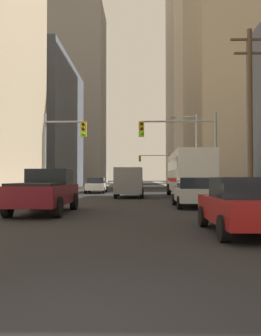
# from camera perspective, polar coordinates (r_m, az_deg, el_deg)

# --- Properties ---
(ground_plane) EXTENTS (400.00, 400.00, 0.00)m
(ground_plane) POSITION_cam_1_polar(r_m,az_deg,el_deg) (3.89, -8.76, -24.25)
(ground_plane) COLOR black
(sidewalk_left) EXTENTS (2.87, 160.00, 0.15)m
(sidewalk_left) POSITION_cam_1_polar(r_m,az_deg,el_deg) (54.05, -6.51, -3.07)
(sidewalk_left) COLOR #9E9E99
(sidewalk_left) RESTS_ON ground
(sidewalk_right) EXTENTS (2.87, 160.00, 0.15)m
(sidewalk_right) POSITION_cam_1_polar(r_m,az_deg,el_deg) (53.90, 7.83, -3.07)
(sidewalk_right) COLOR #9E9E99
(sidewalk_right) RESTS_ON ground
(city_bus) EXTENTS (2.77, 11.55, 3.40)m
(city_bus) POSITION_cam_1_polar(r_m,az_deg,el_deg) (28.50, 9.00, -0.69)
(city_bus) COLOR silver
(city_bus) RESTS_ON ground
(pickup_truck_maroon) EXTENTS (2.20, 5.40, 1.90)m
(pickup_truck_maroon) POSITION_cam_1_polar(r_m,az_deg,el_deg) (16.10, -13.18, -3.55)
(pickup_truck_maroon) COLOR maroon
(pickup_truck_maroon) RESTS_ON ground
(cargo_van_grey) EXTENTS (2.16, 5.26, 2.26)m
(cargo_van_grey) POSITION_cam_1_polar(r_m,az_deg,el_deg) (28.19, -0.18, -2.00)
(cargo_van_grey) COLOR slate
(cargo_van_grey) RESTS_ON ground
(sedan_red) EXTENTS (1.95, 4.20, 1.52)m
(sedan_red) POSITION_cam_1_polar(r_m,az_deg,el_deg) (10.32, 17.38, -5.55)
(sedan_red) COLOR maroon
(sedan_red) RESTS_ON ground
(sedan_silver) EXTENTS (1.95, 4.22, 1.52)m
(sedan_silver) POSITION_cam_1_polar(r_m,az_deg,el_deg) (19.06, 9.83, -3.74)
(sedan_silver) COLOR #B7BABF
(sedan_silver) RESTS_ON ground
(sedan_white) EXTENTS (1.95, 4.24, 1.52)m
(sedan_white) POSITION_cam_1_polar(r_m,az_deg,el_deg) (36.38, -5.37, -2.71)
(sedan_white) COLOR white
(sedan_white) RESTS_ON ground
(traffic_signal_near_left) EXTENTS (2.96, 0.44, 6.00)m
(traffic_signal_near_left) POSITION_cam_1_polar(r_m,az_deg,el_deg) (25.71, -10.58, 4.04)
(traffic_signal_near_left) COLOR gray
(traffic_signal_near_left) RESTS_ON ground
(traffic_signal_near_right) EXTENTS (5.37, 0.44, 6.00)m
(traffic_signal_near_right) POSITION_cam_1_polar(r_m,az_deg,el_deg) (25.35, 7.95, 4.37)
(traffic_signal_near_right) COLOR gray
(traffic_signal_near_right) RESTS_ON ground
(traffic_signal_far_right) EXTENTS (5.37, 0.44, 6.00)m
(traffic_signal_far_right) POSITION_cam_1_polar(r_m,az_deg,el_deg) (62.94, 3.98, 0.82)
(traffic_signal_far_right) COLOR gray
(traffic_signal_far_right) RESTS_ON ground
(utility_pole_right) EXTENTS (2.20, 0.28, 10.10)m
(utility_pole_right) POSITION_cam_1_polar(r_m,az_deg,el_deg) (22.25, 18.20, 8.41)
(utility_pole_right) COLOR brown
(utility_pole_right) RESTS_ON ground
(street_lamp_right) EXTENTS (2.46, 0.32, 7.50)m
(street_lamp_right) POSITION_cam_1_polar(r_m,az_deg,el_deg) (34.72, 9.58, 3.49)
(street_lamp_right) COLOR gray
(street_lamp_right) RESTS_ON ground
(building_left_mid_office) EXTENTS (20.09, 22.23, 18.94)m
(building_left_mid_office) POSITION_cam_1_polar(r_m,az_deg,el_deg) (58.58, -18.89, 6.34)
(building_left_mid_office) COLOR #4C515B
(building_left_mid_office) RESTS_ON ground
(building_left_far_tower) EXTENTS (22.61, 19.90, 45.11)m
(building_left_far_tower) POSITION_cam_1_polar(r_m,az_deg,el_deg) (99.82, -10.65, 10.63)
(building_left_far_tower) COLOR gray
(building_left_far_tower) RESTS_ON ground
(building_right_mid_block) EXTENTS (15.08, 19.55, 33.44)m
(building_right_mid_block) POSITION_cam_1_polar(r_m,az_deg,el_deg) (58.81, 16.91, 13.50)
(building_right_mid_block) COLOR tan
(building_right_mid_block) RESTS_ON ground
(building_right_far_highrise) EXTENTS (14.82, 24.36, 63.47)m
(building_right_far_highrise) POSITION_cam_1_polar(r_m,az_deg,el_deg) (99.18, 10.50, 16.20)
(building_right_far_highrise) COLOR #B7A893
(building_right_far_highrise) RESTS_ON ground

